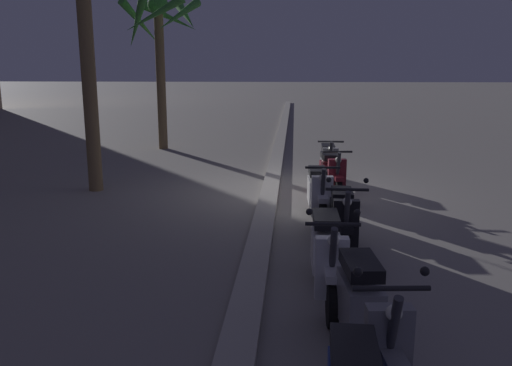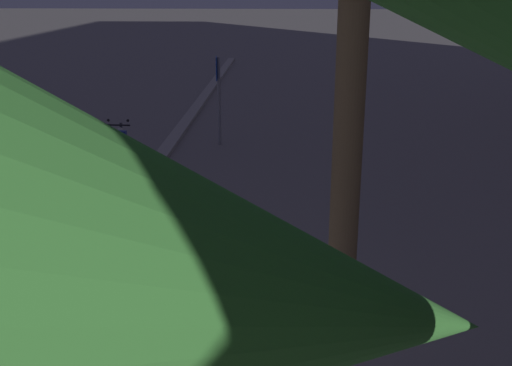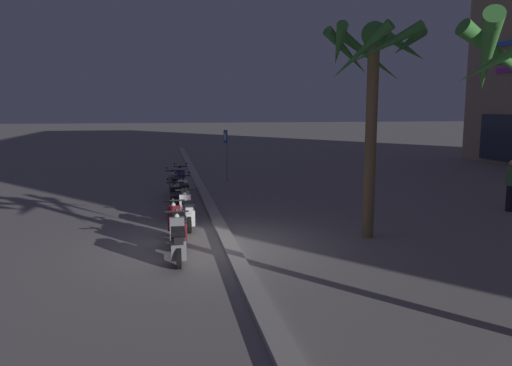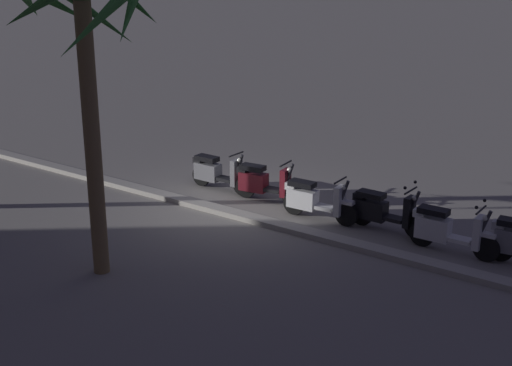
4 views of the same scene
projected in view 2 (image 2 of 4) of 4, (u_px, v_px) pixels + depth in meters
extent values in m
cylinder|color=black|center=(123.00, 154.00, 15.15)|extent=(0.52, 0.12, 0.52)
cylinder|color=black|center=(107.00, 168.00, 14.00)|extent=(0.52, 0.12, 0.52)
cube|color=black|center=(116.00, 157.00, 14.60)|extent=(0.61, 0.31, 0.08)
cube|color=#233D9E|center=(110.00, 158.00, 14.16)|extent=(0.69, 0.35, 0.43)
cube|color=black|center=(108.00, 144.00, 14.03)|extent=(0.61, 0.33, 0.12)
cube|color=#233D9E|center=(120.00, 144.00, 14.89)|extent=(0.15, 0.35, 0.66)
cube|color=#233D9E|center=(122.00, 142.00, 15.06)|extent=(0.33, 0.17, 0.08)
cylinder|color=#333338|center=(121.00, 137.00, 14.92)|extent=(0.29, 0.08, 0.69)
cylinder|color=black|center=(119.00, 125.00, 14.74)|extent=(0.06, 0.56, 0.04)
sphere|color=white|center=(120.00, 130.00, 14.88)|extent=(0.12, 0.12, 0.12)
cube|color=black|center=(105.00, 151.00, 13.79)|extent=(0.25, 0.21, 0.16)
sphere|color=black|center=(108.00, 120.00, 14.71)|extent=(0.07, 0.07, 0.07)
sphere|color=black|center=(128.00, 121.00, 14.66)|extent=(0.07, 0.07, 0.07)
cylinder|color=black|center=(92.00, 169.00, 13.91)|extent=(0.53, 0.15, 0.52)
cylinder|color=black|center=(79.00, 188.00, 12.63)|extent=(0.53, 0.15, 0.52)
cube|color=silver|center=(86.00, 175.00, 13.30)|extent=(0.62, 0.33, 0.08)
cube|color=slate|center=(80.00, 176.00, 12.78)|extent=(0.71, 0.38, 0.46)
cube|color=black|center=(78.00, 159.00, 12.65)|extent=(0.62, 0.35, 0.12)
cube|color=slate|center=(89.00, 159.00, 13.65)|extent=(0.17, 0.35, 0.66)
cube|color=slate|center=(91.00, 157.00, 13.82)|extent=(0.33, 0.19, 0.08)
cylinder|color=#333338|center=(90.00, 151.00, 13.68)|extent=(0.29, 0.10, 0.69)
cylinder|color=black|center=(88.00, 138.00, 13.50)|extent=(0.09, 0.56, 0.04)
sphere|color=white|center=(89.00, 143.00, 13.64)|extent=(0.12, 0.12, 0.12)
cube|color=silver|center=(76.00, 168.00, 12.41)|extent=(0.26, 0.22, 0.16)
sphere|color=black|center=(76.00, 133.00, 13.43)|extent=(0.07, 0.07, 0.07)
sphere|color=black|center=(98.00, 133.00, 13.45)|extent=(0.07, 0.07, 0.07)
cylinder|color=black|center=(85.00, 191.00, 12.42)|extent=(0.52, 0.11, 0.52)
cylinder|color=black|center=(63.00, 215.00, 11.18)|extent=(0.52, 0.11, 0.52)
cube|color=white|center=(75.00, 199.00, 11.83)|extent=(0.60, 0.29, 0.08)
cube|color=white|center=(66.00, 201.00, 11.33)|extent=(0.68, 0.33, 0.45)
cube|color=black|center=(64.00, 183.00, 11.20)|extent=(0.60, 0.31, 0.12)
cube|color=white|center=(81.00, 180.00, 12.16)|extent=(0.14, 0.34, 0.66)
cube|color=white|center=(83.00, 178.00, 12.33)|extent=(0.32, 0.16, 0.08)
cylinder|color=#333338|center=(81.00, 172.00, 12.19)|extent=(0.28, 0.07, 0.69)
cylinder|color=black|center=(78.00, 158.00, 12.02)|extent=(0.05, 0.56, 0.04)
sphere|color=white|center=(81.00, 163.00, 12.15)|extent=(0.12, 0.12, 0.12)
cube|color=white|center=(59.00, 193.00, 10.97)|extent=(0.24, 0.20, 0.16)
sphere|color=black|center=(65.00, 152.00, 11.97)|extent=(0.07, 0.07, 0.07)
sphere|color=black|center=(90.00, 152.00, 11.95)|extent=(0.07, 0.07, 0.07)
cylinder|color=black|center=(41.00, 220.00, 10.95)|extent=(0.52, 0.11, 0.52)
cylinder|color=black|center=(8.00, 249.00, 9.73)|extent=(0.52, 0.11, 0.52)
cube|color=black|center=(27.00, 229.00, 10.37)|extent=(0.61, 0.30, 0.08)
cube|color=black|center=(13.00, 235.00, 9.90)|extent=(0.69, 0.34, 0.42)
cube|color=black|center=(10.00, 216.00, 9.77)|extent=(0.61, 0.32, 0.12)
cube|color=black|center=(35.00, 208.00, 10.69)|extent=(0.15, 0.34, 0.66)
cube|color=black|center=(39.00, 204.00, 10.86)|extent=(0.32, 0.17, 0.08)
cylinder|color=#333338|center=(36.00, 198.00, 10.72)|extent=(0.28, 0.08, 0.69)
cylinder|color=black|center=(32.00, 182.00, 10.54)|extent=(0.05, 0.56, 0.04)
sphere|color=white|center=(35.00, 188.00, 10.68)|extent=(0.12, 0.12, 0.12)
cube|color=black|center=(3.00, 229.00, 9.54)|extent=(0.25, 0.21, 0.16)
sphere|color=black|center=(17.00, 176.00, 10.50)|extent=(0.07, 0.07, 0.07)
sphere|color=black|center=(44.00, 176.00, 10.47)|extent=(0.07, 0.07, 0.07)
cylinder|color=black|center=(18.00, 256.00, 9.49)|extent=(0.52, 0.12, 0.52)
cube|color=silver|center=(1.00, 270.00, 8.89)|extent=(0.61, 0.30, 0.08)
cube|color=white|center=(11.00, 244.00, 9.23)|extent=(0.15, 0.35, 0.66)
cube|color=white|center=(16.00, 239.00, 9.40)|extent=(0.33, 0.17, 0.08)
cylinder|color=#333338|center=(12.00, 232.00, 9.26)|extent=(0.29, 0.08, 0.69)
cylinder|color=black|center=(7.00, 214.00, 9.08)|extent=(0.06, 0.56, 0.04)
sphere|color=white|center=(11.00, 221.00, 9.22)|extent=(0.12, 0.12, 0.12)
cylinder|color=#939399|center=(219.00, 102.00, 16.65)|extent=(0.09, 0.09, 2.40)
cube|color=#1947B7|center=(216.00, 68.00, 16.36)|extent=(0.60, 0.09, 0.60)
cube|color=white|center=(216.00, 68.00, 16.36)|extent=(0.33, 0.05, 0.33)
cylinder|color=olive|center=(347.00, 160.00, 6.05)|extent=(0.30, 0.30, 5.25)
cone|color=#3D8438|center=(116.00, 286.00, 0.31)|extent=(1.74, 1.21, 1.17)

